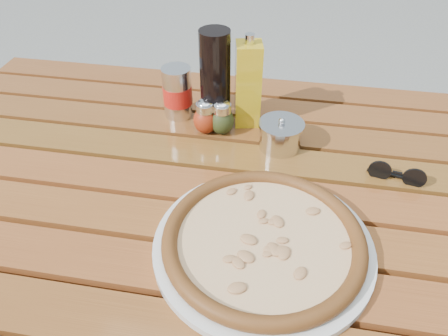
% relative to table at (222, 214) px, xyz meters
% --- Properties ---
extents(table, '(1.40, 0.90, 0.75)m').
position_rel_table_xyz_m(table, '(0.00, 0.00, 0.00)').
color(table, '#361F0C').
rests_on(table, ground).
extents(plate, '(0.43, 0.43, 0.01)m').
position_rel_table_xyz_m(plate, '(0.09, -0.14, 0.08)').
color(plate, silver).
rests_on(plate, table).
extents(pizza, '(0.42, 0.42, 0.03)m').
position_rel_table_xyz_m(pizza, '(0.09, -0.14, 0.10)').
color(pizza, '#FFE6B6').
rests_on(pizza, plate).
extents(pepper_shaker, '(0.06, 0.06, 0.08)m').
position_rel_table_xyz_m(pepper_shaker, '(-0.07, 0.18, 0.11)').
color(pepper_shaker, '#A12F12').
rests_on(pepper_shaker, table).
extents(oregano_shaker, '(0.06, 0.06, 0.08)m').
position_rel_table_xyz_m(oregano_shaker, '(-0.03, 0.18, 0.11)').
color(oregano_shaker, '#343D18').
rests_on(oregano_shaker, table).
extents(dark_bottle, '(0.08, 0.08, 0.22)m').
position_rel_table_xyz_m(dark_bottle, '(-0.05, 0.21, 0.19)').
color(dark_bottle, black).
rests_on(dark_bottle, table).
extents(soda_can, '(0.08, 0.08, 0.12)m').
position_rel_table_xyz_m(soda_can, '(-0.15, 0.23, 0.13)').
color(soda_can, silver).
rests_on(soda_can, table).
extents(olive_oil_cruet, '(0.07, 0.07, 0.21)m').
position_rel_table_xyz_m(olive_oil_cruet, '(0.02, 0.23, 0.17)').
color(olive_oil_cruet, '#BA9713').
rests_on(olive_oil_cruet, table).
extents(parmesan_tin, '(0.10, 0.10, 0.07)m').
position_rel_table_xyz_m(parmesan_tin, '(0.10, 0.15, 0.11)').
color(parmesan_tin, silver).
rests_on(parmesan_tin, table).
extents(sunglasses, '(0.11, 0.04, 0.04)m').
position_rel_table_xyz_m(sunglasses, '(0.33, 0.08, 0.09)').
color(sunglasses, black).
rests_on(sunglasses, table).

